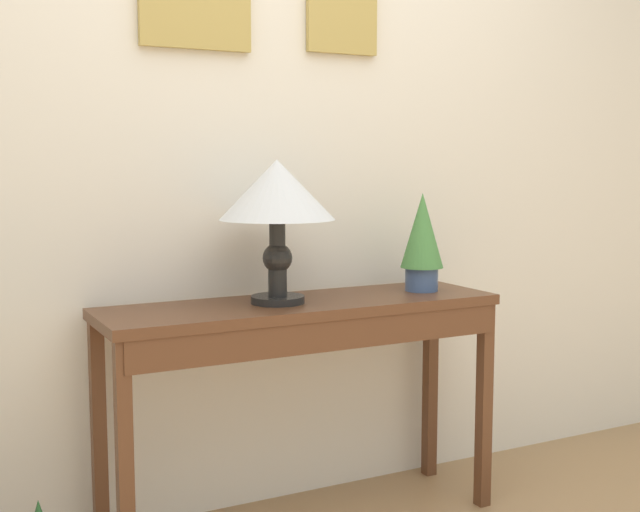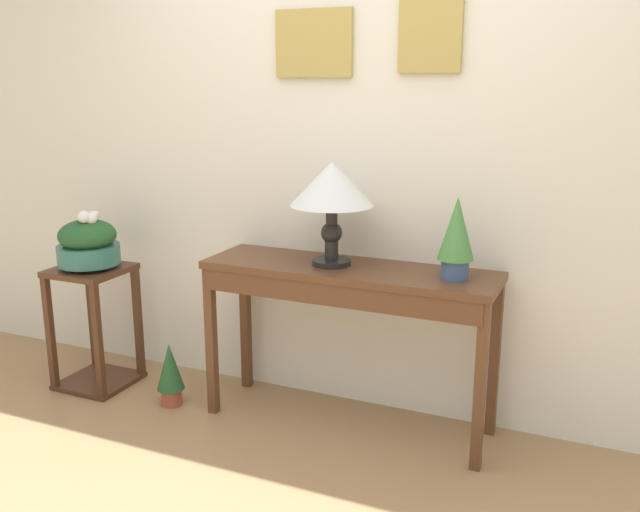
# 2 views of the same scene
# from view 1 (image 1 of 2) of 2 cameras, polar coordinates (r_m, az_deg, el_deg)

# --- Properties ---
(back_wall_with_art) EXTENTS (9.00, 0.13, 2.80)m
(back_wall_with_art) POSITION_cam_1_polar(r_m,az_deg,el_deg) (2.99, -4.63, 9.27)
(back_wall_with_art) COLOR silver
(back_wall_with_art) RESTS_ON ground
(console_table) EXTENTS (1.38, 0.40, 0.79)m
(console_table) POSITION_cam_1_polar(r_m,az_deg,el_deg) (2.78, -1.07, -5.44)
(console_table) COLOR #56331E
(console_table) RESTS_ON ground
(table_lamp) EXTENTS (0.38, 0.38, 0.48)m
(table_lamp) POSITION_cam_1_polar(r_m,az_deg,el_deg) (2.70, -3.01, 4.17)
(table_lamp) COLOR black
(table_lamp) RESTS_ON console_table
(potted_plant_on_console) EXTENTS (0.16, 0.16, 0.36)m
(potted_plant_on_console) POSITION_cam_1_polar(r_m,az_deg,el_deg) (3.00, 7.13, 1.25)
(potted_plant_on_console) COLOR #3D5684
(potted_plant_on_console) RESTS_ON console_table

